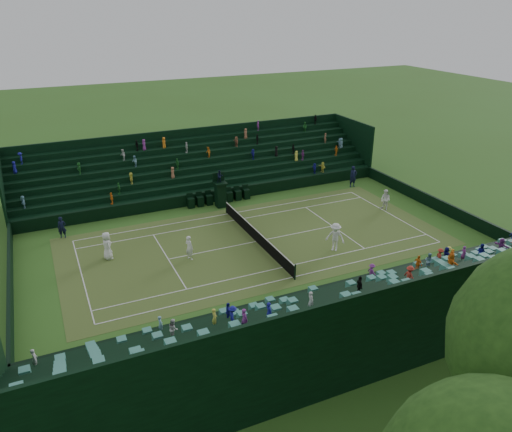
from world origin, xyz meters
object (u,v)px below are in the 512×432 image
at_px(player_far_west, 385,200).
at_px(umpire_chair, 220,191).
at_px(player_near_west, 107,246).
at_px(player_near_east, 189,248).
at_px(player_far_east, 335,237).
at_px(tennis_net, 256,235).

bearing_deg(player_far_west, umpire_chair, -132.91).
distance_m(player_near_west, player_near_east, 5.42).
height_order(player_near_west, player_far_east, player_far_east).
height_order(umpire_chair, player_near_west, umpire_chair).
bearing_deg(tennis_net, player_far_east, 51.91).
xyz_separation_m(tennis_net, umpire_chair, (-7.26, 0.07, 0.83)).
bearing_deg(player_near_west, player_far_east, -121.46).
bearing_deg(umpire_chair, player_near_east, -33.38).
relative_size(tennis_net, player_far_east, 5.78).
bearing_deg(player_far_east, player_far_west, 76.77).
distance_m(umpire_chair, player_near_west, 11.46).
distance_m(umpire_chair, player_near_east, 9.35).
height_order(umpire_chair, player_near_east, umpire_chair).
bearing_deg(player_far_west, player_near_east, -100.33).
distance_m(player_far_west, player_far_east, 8.94).
bearing_deg(player_near_west, player_far_west, -103.38).
relative_size(player_near_west, player_near_east, 1.12).
relative_size(player_far_west, player_far_east, 0.85).
height_order(tennis_net, player_near_east, player_near_east).
bearing_deg(player_near_east, tennis_net, -110.06).
distance_m(tennis_net, player_far_east, 5.57).
relative_size(player_near_west, player_far_west, 1.12).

